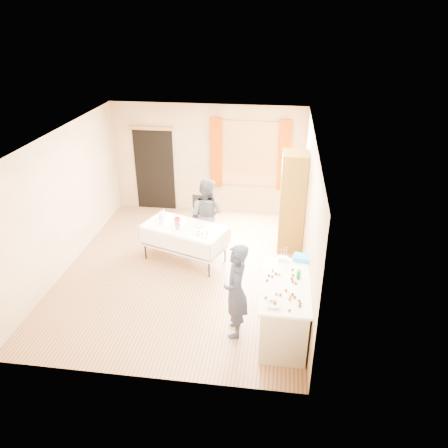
# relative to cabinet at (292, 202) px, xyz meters

# --- Properties ---
(floor) EXTENTS (4.50, 5.50, 0.02)m
(floor) POSITION_rel_cabinet_xyz_m (-1.99, -1.17, -1.03)
(floor) COLOR #9E7047
(floor) RESTS_ON ground
(ceiling) EXTENTS (4.50, 5.50, 0.02)m
(ceiling) POSITION_rel_cabinet_xyz_m (-1.99, -1.17, 1.59)
(ceiling) COLOR white
(ceiling) RESTS_ON floor
(wall_back) EXTENTS (4.50, 0.02, 2.60)m
(wall_back) POSITION_rel_cabinet_xyz_m (-1.99, 1.59, 0.28)
(wall_back) COLOR tan
(wall_back) RESTS_ON floor
(wall_front) EXTENTS (4.50, 0.02, 2.60)m
(wall_front) POSITION_rel_cabinet_xyz_m (-1.99, -3.93, 0.28)
(wall_front) COLOR tan
(wall_front) RESTS_ON floor
(wall_left) EXTENTS (0.02, 5.50, 2.60)m
(wall_left) POSITION_rel_cabinet_xyz_m (-4.25, -1.17, 0.28)
(wall_left) COLOR tan
(wall_left) RESTS_ON floor
(wall_right) EXTENTS (0.02, 5.50, 2.60)m
(wall_right) POSITION_rel_cabinet_xyz_m (0.27, -1.17, 0.28)
(wall_right) COLOR tan
(wall_right) RESTS_ON floor
(window_frame) EXTENTS (1.32, 0.06, 1.52)m
(window_frame) POSITION_rel_cabinet_xyz_m (-0.99, 1.55, 0.48)
(window_frame) COLOR olive
(window_frame) RESTS_ON wall_back
(window_pane) EXTENTS (1.20, 0.02, 1.40)m
(window_pane) POSITION_rel_cabinet_xyz_m (-0.99, 1.53, 0.48)
(window_pane) COLOR white
(window_pane) RESTS_ON wall_back
(curtain_left) EXTENTS (0.28, 0.06, 1.65)m
(curtain_left) POSITION_rel_cabinet_xyz_m (-1.77, 1.50, 0.48)
(curtain_left) COLOR #8B3300
(curtain_left) RESTS_ON wall_back
(curtain_right) EXTENTS (0.28, 0.06, 1.65)m
(curtain_right) POSITION_rel_cabinet_xyz_m (-0.21, 1.50, 0.48)
(curtain_right) COLOR #8B3300
(curtain_right) RESTS_ON wall_back
(doorway) EXTENTS (0.95, 0.04, 2.00)m
(doorway) POSITION_rel_cabinet_xyz_m (-3.29, 1.56, -0.02)
(doorway) COLOR black
(doorway) RESTS_ON floor
(door_lintel) EXTENTS (1.05, 0.06, 0.08)m
(door_lintel) POSITION_rel_cabinet_xyz_m (-3.29, 1.53, 1.00)
(door_lintel) COLOR olive
(door_lintel) RESTS_ON wall_back
(cabinet) EXTENTS (0.50, 0.60, 2.05)m
(cabinet) POSITION_rel_cabinet_xyz_m (0.00, 0.00, 0.00)
(cabinet) COLOR brown
(cabinet) RESTS_ON floor
(counter) EXTENTS (0.71, 1.50, 0.91)m
(counter) POSITION_rel_cabinet_xyz_m (-0.10, -2.76, -0.57)
(counter) COLOR beige
(counter) RESTS_ON floor
(party_table) EXTENTS (1.78, 1.31, 0.75)m
(party_table) POSITION_rel_cabinet_xyz_m (-2.05, -0.82, -0.58)
(party_table) COLOR black
(party_table) RESTS_ON floor
(chair) EXTENTS (0.41, 0.41, 0.93)m
(chair) POSITION_rel_cabinet_xyz_m (-1.94, 0.16, -0.75)
(chair) COLOR black
(chair) RESTS_ON floor
(girl) EXTENTS (0.62, 0.47, 1.54)m
(girl) POSITION_rel_cabinet_xyz_m (-0.83, -2.83, -0.26)
(girl) COLOR #1F243A
(girl) RESTS_ON floor
(woman) EXTENTS (1.01, 0.92, 1.52)m
(woman) POSITION_rel_cabinet_xyz_m (-1.72, -0.26, -0.26)
(woman) COLOR black
(woman) RESTS_ON floor
(soda_can) EXTENTS (0.08, 0.08, 0.12)m
(soda_can) POSITION_rel_cabinet_xyz_m (0.08, -2.57, -0.05)
(soda_can) COLOR #02901E
(soda_can) RESTS_ON counter
(mixing_bowl) EXTENTS (0.21, 0.21, 0.05)m
(mixing_bowl) POSITION_rel_cabinet_xyz_m (-0.27, -3.30, -0.09)
(mixing_bowl) COLOR white
(mixing_bowl) RESTS_ON counter
(foam_block) EXTENTS (0.16, 0.11, 0.08)m
(foam_block) POSITION_rel_cabinet_xyz_m (-0.15, -2.12, -0.07)
(foam_block) COLOR white
(foam_block) RESTS_ON counter
(blue_basket) EXTENTS (0.33, 0.26, 0.08)m
(blue_basket) POSITION_rel_cabinet_xyz_m (0.16, -2.05, -0.07)
(blue_basket) COLOR #2494E9
(blue_basket) RESTS_ON counter
(pitcher) EXTENTS (0.14, 0.14, 0.22)m
(pitcher) POSITION_rel_cabinet_xyz_m (-2.51, -0.77, -0.16)
(pitcher) COLOR silver
(pitcher) RESTS_ON party_table
(cup_red) EXTENTS (0.25, 0.25, 0.10)m
(cup_red) POSITION_rel_cabinet_xyz_m (-2.22, -0.68, -0.22)
(cup_red) COLOR red
(cup_red) RESTS_ON party_table
(cup_rainbow) EXTENTS (0.18, 0.18, 0.10)m
(cup_rainbow) POSITION_rel_cabinet_xyz_m (-2.15, -0.95, -0.22)
(cup_rainbow) COLOR red
(cup_rainbow) RESTS_ON party_table
(small_bowl) EXTENTS (0.20, 0.20, 0.05)m
(small_bowl) POSITION_rel_cabinet_xyz_m (-1.76, -0.81, -0.25)
(small_bowl) COLOR white
(small_bowl) RESTS_ON party_table
(pastry_tray) EXTENTS (0.34, 0.33, 0.02)m
(pastry_tray) POSITION_rel_cabinet_xyz_m (-1.64, -1.11, -0.26)
(pastry_tray) COLOR white
(pastry_tray) RESTS_ON party_table
(bottle) EXTENTS (0.15, 0.15, 0.16)m
(bottle) POSITION_rel_cabinet_xyz_m (-2.54, -0.46, -0.19)
(bottle) COLOR white
(bottle) RESTS_ON party_table
(cake_balls) EXTENTS (0.53, 1.06, 0.04)m
(cake_balls) POSITION_rel_cabinet_xyz_m (-0.11, -2.85, -0.09)
(cake_balls) COLOR #3F2314
(cake_balls) RESTS_ON counter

